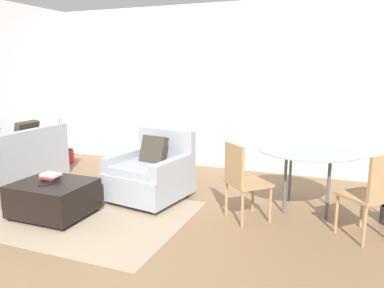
{
  "coord_description": "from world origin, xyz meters",
  "views": [
    {
      "loc": [
        1.99,
        -2.67,
        1.71
      ],
      "look_at": [
        0.26,
        1.71,
        0.75
      ],
      "focal_mm": 35.0,
      "sensor_mm": 36.0,
      "label": 1
    }
  ],
  "objects_px": {
    "book_stack": "(50,177)",
    "tv_remote_primary": "(45,185)",
    "potted_plant": "(64,152)",
    "dining_chair_near_right": "(373,191)",
    "ottoman": "(54,197)",
    "armchair": "(151,174)",
    "dining_chair_near_left": "(242,177)",
    "couch": "(5,166)",
    "dining_table": "(310,155)"
  },
  "relations": [
    {
      "from": "couch",
      "to": "dining_chair_near_left",
      "type": "relative_size",
      "value": 2.06
    },
    {
      "from": "armchair",
      "to": "dining_chair_near_left",
      "type": "bearing_deg",
      "value": -12.13
    },
    {
      "from": "dining_table",
      "to": "couch",
      "type": "bearing_deg",
      "value": -170.57
    },
    {
      "from": "couch",
      "to": "book_stack",
      "type": "relative_size",
      "value": 8.38
    },
    {
      "from": "tv_remote_primary",
      "to": "potted_plant",
      "type": "xyz_separation_m",
      "value": [
        -1.58,
        2.16,
        -0.2
      ]
    },
    {
      "from": "potted_plant",
      "to": "dining_table",
      "type": "height_order",
      "value": "potted_plant"
    },
    {
      "from": "book_stack",
      "to": "couch",
      "type": "bearing_deg",
      "value": 157.54
    },
    {
      "from": "armchair",
      "to": "dining_chair_near_left",
      "type": "relative_size",
      "value": 1.17
    },
    {
      "from": "tv_remote_primary",
      "to": "dining_chair_near_right",
      "type": "distance_m",
      "value": 3.49
    },
    {
      "from": "tv_remote_primary",
      "to": "potted_plant",
      "type": "height_order",
      "value": "potted_plant"
    },
    {
      "from": "book_stack",
      "to": "potted_plant",
      "type": "height_order",
      "value": "potted_plant"
    },
    {
      "from": "couch",
      "to": "potted_plant",
      "type": "height_order",
      "value": "potted_plant"
    },
    {
      "from": "armchair",
      "to": "dining_chair_near_right",
      "type": "bearing_deg",
      "value": -6.04
    },
    {
      "from": "book_stack",
      "to": "dining_chair_near_left",
      "type": "relative_size",
      "value": 0.25
    },
    {
      "from": "book_stack",
      "to": "dining_chair_near_right",
      "type": "height_order",
      "value": "dining_chair_near_right"
    },
    {
      "from": "couch",
      "to": "dining_chair_near_left",
      "type": "bearing_deg",
      "value": 0.53
    },
    {
      "from": "couch",
      "to": "dining_table",
      "type": "distance_m",
      "value": 4.26
    },
    {
      "from": "tv_remote_primary",
      "to": "dining_table",
      "type": "xyz_separation_m",
      "value": [
        2.74,
        1.44,
        0.27
      ]
    },
    {
      "from": "ottoman",
      "to": "tv_remote_primary",
      "type": "distance_m",
      "value": 0.22
    },
    {
      "from": "tv_remote_primary",
      "to": "dining_chair_near_right",
      "type": "relative_size",
      "value": 0.15
    },
    {
      "from": "couch",
      "to": "armchair",
      "type": "relative_size",
      "value": 1.76
    },
    {
      "from": "armchair",
      "to": "book_stack",
      "type": "relative_size",
      "value": 4.76
    },
    {
      "from": "book_stack",
      "to": "tv_remote_primary",
      "type": "relative_size",
      "value": 1.63
    },
    {
      "from": "couch",
      "to": "dining_chair_near_left",
      "type": "distance_m",
      "value": 3.53
    },
    {
      "from": "potted_plant",
      "to": "dining_table",
      "type": "bearing_deg",
      "value": -9.5
    },
    {
      "from": "dining_chair_near_left",
      "to": "dining_chair_near_right",
      "type": "distance_m",
      "value": 1.33
    },
    {
      "from": "dining_chair_near_left",
      "to": "dining_chair_near_right",
      "type": "relative_size",
      "value": 1.0
    },
    {
      "from": "potted_plant",
      "to": "couch",
      "type": "bearing_deg",
      "value": -84.74
    },
    {
      "from": "armchair",
      "to": "dining_chair_near_right",
      "type": "xyz_separation_m",
      "value": [
        2.61,
        -0.28,
        0.17
      ]
    },
    {
      "from": "ottoman",
      "to": "dining_chair_near_left",
      "type": "bearing_deg",
      "value": 17.62
    },
    {
      "from": "ottoman",
      "to": "tv_remote_primary",
      "type": "relative_size",
      "value": 6.25
    },
    {
      "from": "ottoman",
      "to": "dining_chair_near_right",
      "type": "distance_m",
      "value": 3.48
    },
    {
      "from": "armchair",
      "to": "dining_chair_near_left",
      "type": "distance_m",
      "value": 1.33
    },
    {
      "from": "tv_remote_primary",
      "to": "dining_chair_near_right",
      "type": "bearing_deg",
      "value": 12.88
    },
    {
      "from": "couch",
      "to": "dining_chair_near_left",
      "type": "xyz_separation_m",
      "value": [
        3.53,
        0.03,
        0.22
      ]
    },
    {
      "from": "ottoman",
      "to": "potted_plant",
      "type": "relative_size",
      "value": 0.79
    },
    {
      "from": "armchair",
      "to": "tv_remote_primary",
      "type": "bearing_deg",
      "value": -126.87
    },
    {
      "from": "potted_plant",
      "to": "dining_chair_near_left",
      "type": "xyz_separation_m",
      "value": [
        3.66,
        -1.39,
        0.31
      ]
    },
    {
      "from": "ottoman",
      "to": "dining_table",
      "type": "relative_size",
      "value": 0.68
    },
    {
      "from": "book_stack",
      "to": "potted_plant",
      "type": "relative_size",
      "value": 0.21
    },
    {
      "from": "dining_table",
      "to": "dining_chair_near_left",
      "type": "xyz_separation_m",
      "value": [
        -0.66,
        -0.66,
        -0.16
      ]
    },
    {
      "from": "book_stack",
      "to": "dining_chair_near_right",
      "type": "xyz_separation_m",
      "value": [
        3.49,
        0.6,
        0.07
      ]
    },
    {
      "from": "dining_chair_near_left",
      "to": "dining_table",
      "type": "bearing_deg",
      "value": 45.0
    },
    {
      "from": "armchair",
      "to": "potted_plant",
      "type": "relative_size",
      "value": 0.99
    },
    {
      "from": "book_stack",
      "to": "tv_remote_primary",
      "type": "height_order",
      "value": "book_stack"
    },
    {
      "from": "couch",
      "to": "dining_chair_near_right",
      "type": "height_order",
      "value": "couch"
    },
    {
      "from": "couch",
      "to": "potted_plant",
      "type": "xyz_separation_m",
      "value": [
        -0.13,
        1.42,
        -0.09
      ]
    },
    {
      "from": "dining_table",
      "to": "ottoman",
      "type": "bearing_deg",
      "value": -154.24
    },
    {
      "from": "dining_chair_near_left",
      "to": "dining_chair_near_right",
      "type": "height_order",
      "value": "same"
    },
    {
      "from": "couch",
      "to": "ottoman",
      "type": "xyz_separation_m",
      "value": [
        1.45,
        -0.63,
        -0.08
      ]
    }
  ]
}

